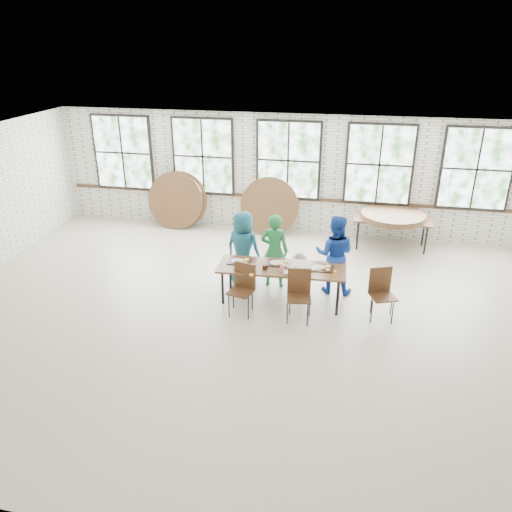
# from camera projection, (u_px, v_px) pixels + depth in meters

# --- Properties ---
(room) EXTENTS (12.00, 12.00, 12.00)m
(room) POSITION_uv_depth(u_px,v_px,m) (288.00, 162.00, 12.36)
(room) COLOR #C3B69B
(room) RESTS_ON ground
(dining_table) EXTENTS (2.43, 0.89, 0.74)m
(dining_table) POSITION_uv_depth(u_px,v_px,m) (282.00, 269.00, 9.38)
(dining_table) COLOR brown
(dining_table) RESTS_ON ground
(chair_near_left) EXTENTS (0.50, 0.49, 0.95)m
(chair_near_left) POSITION_uv_depth(u_px,v_px,m) (243.00, 284.00, 9.11)
(chair_near_left) COLOR #492C18
(chair_near_left) RESTS_ON ground
(chair_near_right) EXTENTS (0.47, 0.46, 0.95)m
(chair_near_right) POSITION_uv_depth(u_px,v_px,m) (299.00, 290.00, 8.90)
(chair_near_right) COLOR #492C18
(chair_near_right) RESTS_ON ground
(chair_spare) EXTENTS (0.54, 0.53, 0.95)m
(chair_spare) POSITION_uv_depth(u_px,v_px,m) (381.00, 289.00, 8.95)
(chair_spare) COLOR #492C18
(chair_spare) RESTS_ON ground
(adult_teal) EXTENTS (0.86, 0.68, 1.55)m
(adult_teal) POSITION_uv_depth(u_px,v_px,m) (243.00, 248.00, 10.09)
(adult_teal) COLOR navy
(adult_teal) RESTS_ON ground
(adult_green) EXTENTS (0.56, 0.37, 1.54)m
(adult_green) POSITION_uv_depth(u_px,v_px,m) (274.00, 251.00, 9.98)
(adult_green) COLOR #1D6E38
(adult_green) RESTS_ON ground
(toddler) EXTENTS (0.51, 0.30, 0.77)m
(toddler) POSITION_uv_depth(u_px,v_px,m) (299.00, 270.00, 10.04)
(toddler) COLOR #14183F
(toddler) RESTS_ON ground
(adult_blue) EXTENTS (0.82, 0.66, 1.60)m
(adult_blue) POSITION_uv_depth(u_px,v_px,m) (335.00, 254.00, 9.75)
(adult_blue) COLOR #163A9A
(adult_blue) RESTS_ON ground
(storage_table) EXTENTS (1.82, 0.80, 0.74)m
(storage_table) POSITION_uv_depth(u_px,v_px,m) (392.00, 221.00, 11.83)
(storage_table) COLOR brown
(storage_table) RESTS_ON ground
(tabletop_clutter) EXTENTS (2.08, 0.63, 0.11)m
(tabletop_clutter) POSITION_uv_depth(u_px,v_px,m) (287.00, 267.00, 9.29)
(tabletop_clutter) COLOR black
(tabletop_clutter) RESTS_ON dining_table
(round_tops_stacked) EXTENTS (1.50, 1.50, 0.13)m
(round_tops_stacked) POSITION_uv_depth(u_px,v_px,m) (393.00, 216.00, 11.78)
(round_tops_stacked) COLOR brown
(round_tops_stacked) RESTS_ON storage_table
(round_tops_leaning) EXTENTS (4.01, 0.43, 1.48)m
(round_tops_leaning) POSITION_uv_depth(u_px,v_px,m) (207.00, 203.00, 12.93)
(round_tops_leaning) COLOR brown
(round_tops_leaning) RESTS_ON ground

